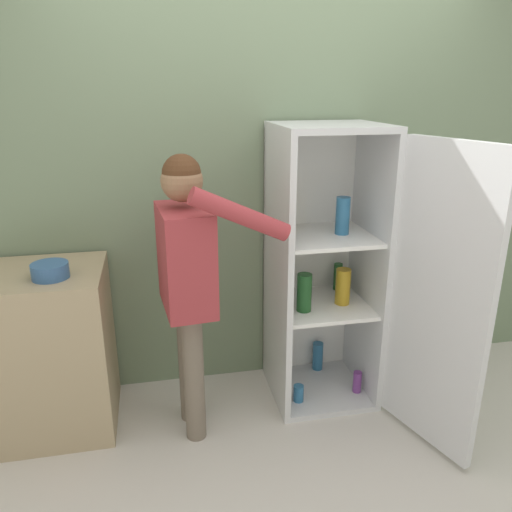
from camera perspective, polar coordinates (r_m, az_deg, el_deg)
The scene contains 6 objects.
ground_plane at distance 2.79m, azimuth 5.82°, elevation -22.75°, with size 12.00×12.00×0.00m, color beige.
wall_back at distance 3.09m, azimuth 1.15°, elevation 8.11°, with size 7.00×0.06×2.55m.
refrigerator at distance 2.93m, azimuth 9.98°, elevation -1.94°, with size 0.82×1.15×1.66m.
person at distance 2.58m, azimuth -7.81°, elevation -1.25°, with size 0.64×0.57×1.55m.
counter at distance 3.02m, azimuth -22.58°, elevation -9.98°, with size 0.66×0.59×0.93m.
bowl at distance 2.71m, azimuth -22.47°, elevation -1.56°, with size 0.18×0.18×0.08m.
Camera 1 is at (-0.68, -1.98, 1.85)m, focal length 35.00 mm.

